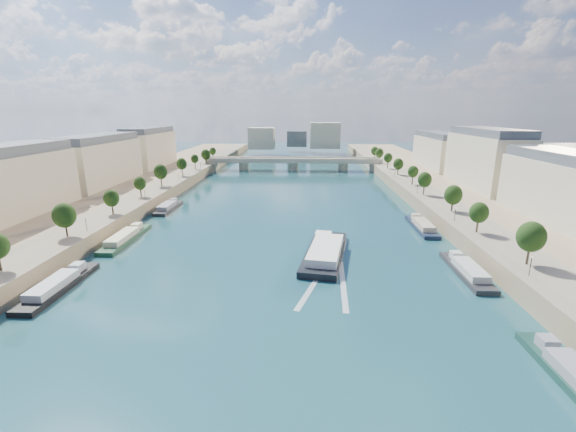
{
  "coord_description": "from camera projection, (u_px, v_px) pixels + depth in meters",
  "views": [
    {
      "loc": [
        7.02,
        -28.44,
        37.23
      ],
      "look_at": [
        2.08,
        88.77,
        5.0
      ],
      "focal_mm": 24.0,
      "sensor_mm": 36.0,
      "label": 1
    }
  ],
  "objects": [
    {
      "name": "buildings_left",
      "position": [
        59.0,
        168.0,
        144.55
      ],
      "size": [
        16.0,
        226.0,
        23.2
      ],
      "color": "beige",
      "rests_on": "ground"
    },
    {
      "name": "wake",
      "position": [
        329.0,
        284.0,
        85.64
      ],
      "size": [
        11.95,
        26.03,
        0.04
      ],
      "color": "silver",
      "rests_on": "ground"
    },
    {
      "name": "trees_left",
      "position": [
        128.0,
        189.0,
        135.28
      ],
      "size": [
        4.8,
        268.8,
        8.26
      ],
      "color": "#382B1E",
      "rests_on": "ground"
    },
    {
      "name": "moored_barges_right",
      "position": [
        507.0,
        310.0,
        72.51
      ],
      "size": [
        5.0,
        132.64,
        3.6
      ],
      "color": "black",
      "rests_on": "ground"
    },
    {
      "name": "tour_barge",
      "position": [
        325.0,
        252.0,
        101.19
      ],
      "size": [
        14.41,
        33.02,
        4.33
      ],
      "rotation": [
        0.0,
        0.0,
        -0.17
      ],
      "color": "black",
      "rests_on": "ground"
    },
    {
      "name": "pave_left",
      "position": [
        121.0,
        206.0,
        134.87
      ],
      "size": [
        14.0,
        520.0,
        0.1
      ],
      "primitive_type": "cube",
      "color": "gray",
      "rests_on": "quay_left"
    },
    {
      "name": "pave_right",
      "position": [
        451.0,
        209.0,
        130.24
      ],
      "size": [
        14.0,
        520.0,
        0.1
      ],
      "primitive_type": "cube",
      "color": "gray",
      "rests_on": "quay_right"
    },
    {
      "name": "skyline",
      "position": [
        300.0,
        137.0,
        341.37
      ],
      "size": [
        79.0,
        42.0,
        22.0
      ],
      "color": "beige",
      "rests_on": "ground"
    },
    {
      "name": "lamps_left",
      "position": [
        120.0,
        205.0,
        124.33
      ],
      "size": [
        0.36,
        200.36,
        4.28
      ],
      "color": "black",
      "rests_on": "ground"
    },
    {
      "name": "ground",
      "position": [
        283.0,
        221.0,
        133.89
      ],
      "size": [
        700.0,
        700.0,
        0.0
      ],
      "primitive_type": "plane",
      "color": "#0C3135",
      "rests_on": "ground"
    },
    {
      "name": "quay_right",
      "position": [
        495.0,
        217.0,
        130.3
      ],
      "size": [
        44.0,
        520.0,
        5.0
      ],
      "primitive_type": "cube",
      "color": "#9E8460",
      "rests_on": "ground"
    },
    {
      "name": "trees_right",
      "position": [
        437.0,
        187.0,
        138.51
      ],
      "size": [
        4.8,
        268.8,
        8.26
      ],
      "color": "#382B1E",
      "rests_on": "ground"
    },
    {
      "name": "moored_barges_left",
      "position": [
        63.0,
        283.0,
        84.25
      ],
      "size": [
        5.0,
        155.64,
        3.6
      ],
      "color": "#192338",
      "rests_on": "ground"
    },
    {
      "name": "buildings_right",
      "position": [
        522.0,
        171.0,
        137.64
      ],
      "size": [
        16.0,
        226.0,
        23.2
      ],
      "color": "beige",
      "rests_on": "ground"
    },
    {
      "name": "bridge",
      "position": [
        293.0,
        162.0,
        246.63
      ],
      "size": [
        112.0,
        12.0,
        8.15
      ],
      "color": "#C1B79E",
      "rests_on": "ground"
    },
    {
      "name": "quay_left",
      "position": [
        81.0,
        212.0,
        136.15
      ],
      "size": [
        44.0,
        520.0,
        5.0
      ],
      "primitive_type": "cube",
      "color": "#9E8460",
      "rests_on": "ground"
    },
    {
      "name": "lamps_right",
      "position": [
        434.0,
        198.0,
        134.51
      ],
      "size": [
        0.36,
        200.36,
        4.28
      ],
      "color": "black",
      "rests_on": "ground"
    }
  ]
}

